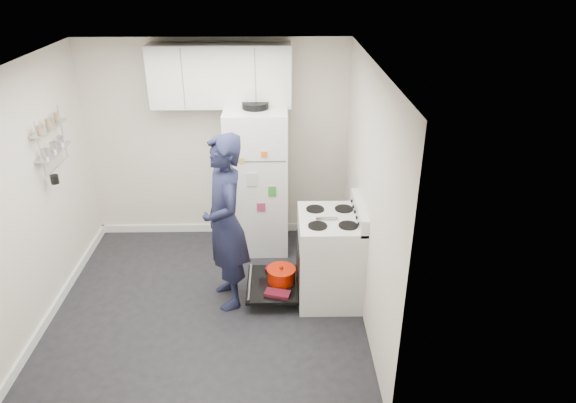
{
  "coord_description": "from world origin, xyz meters",
  "views": [
    {
      "loc": [
        0.75,
        -4.42,
        3.37
      ],
      "look_at": [
        0.84,
        0.32,
        1.05
      ],
      "focal_mm": 32.0,
      "sensor_mm": 36.0,
      "label": 1
    }
  ],
  "objects_px": {
    "refrigerator": "(257,180)",
    "electric_range": "(328,258)",
    "open_oven_door": "(277,279)",
    "person": "(225,223)"
  },
  "relations": [
    {
      "from": "electric_range",
      "to": "open_oven_door",
      "type": "distance_m",
      "value": 0.61
    },
    {
      "from": "open_oven_door",
      "to": "refrigerator",
      "type": "relative_size",
      "value": 0.38
    },
    {
      "from": "open_oven_door",
      "to": "person",
      "type": "height_order",
      "value": "person"
    },
    {
      "from": "electric_range",
      "to": "refrigerator",
      "type": "xyz_separation_m",
      "value": [
        -0.77,
        1.1,
        0.42
      ]
    },
    {
      "from": "electric_range",
      "to": "person",
      "type": "bearing_deg",
      "value": -176.96
    },
    {
      "from": "refrigerator",
      "to": "electric_range",
      "type": "bearing_deg",
      "value": -54.95
    },
    {
      "from": "electric_range",
      "to": "person",
      "type": "distance_m",
      "value": 1.15
    },
    {
      "from": "refrigerator",
      "to": "person",
      "type": "relative_size",
      "value": 0.99
    },
    {
      "from": "electric_range",
      "to": "refrigerator",
      "type": "distance_m",
      "value": 1.41
    },
    {
      "from": "electric_range",
      "to": "open_oven_door",
      "type": "xyz_separation_m",
      "value": [
        -0.54,
        0.01,
        -0.27
      ]
    }
  ]
}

